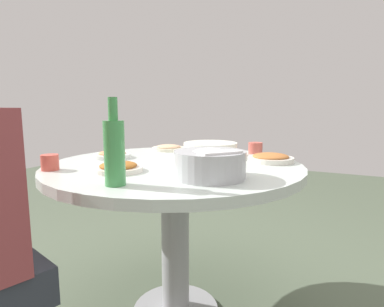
% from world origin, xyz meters
% --- Properties ---
extents(round_dining_table, '(1.16, 1.16, 0.76)m').
position_xyz_m(round_dining_table, '(0.00, 0.00, 0.62)').
color(round_dining_table, '#99999E').
rests_on(round_dining_table, ground).
extents(rice_bowl, '(0.26, 0.26, 0.11)m').
position_xyz_m(rice_bowl, '(-0.21, -0.26, 0.81)').
color(rice_bowl, '#B2B5BA').
rests_on(rice_bowl, round_dining_table).
extents(soup_bowl, '(0.28, 0.28, 0.07)m').
position_xyz_m(soup_bowl, '(0.26, -0.07, 0.79)').
color(soup_bowl, white).
rests_on(soup_bowl, round_dining_table).
extents(dish_shrimp, '(0.19, 0.19, 0.04)m').
position_xyz_m(dish_shrimp, '(-0.01, 0.36, 0.78)').
color(dish_shrimp, silver).
rests_on(dish_shrimp, round_dining_table).
extents(dish_noodles, '(0.20, 0.20, 0.03)m').
position_xyz_m(dish_noodles, '(0.37, 0.24, 0.77)').
color(dish_noodles, silver).
rests_on(dish_noodles, round_dining_table).
extents(dish_stirfry, '(0.20, 0.20, 0.04)m').
position_xyz_m(dish_stirfry, '(-0.27, 0.11, 0.78)').
color(dish_stirfry, white).
rests_on(dish_stirfry, round_dining_table).
extents(dish_tofu_braise, '(0.21, 0.21, 0.04)m').
position_xyz_m(dish_tofu_braise, '(0.23, -0.39, 0.78)').
color(dish_tofu_braise, silver).
rests_on(dish_tofu_braise, round_dining_table).
extents(green_bottle, '(0.07, 0.07, 0.29)m').
position_xyz_m(green_bottle, '(-0.45, -0.02, 0.88)').
color(green_bottle, '#3E8F4A').
rests_on(green_bottle, round_dining_table).
extents(tea_cup_near, '(0.08, 0.08, 0.06)m').
position_xyz_m(tea_cup_near, '(0.45, -0.26, 0.79)').
color(tea_cup_near, '#C05448').
rests_on(tea_cup_near, round_dining_table).
extents(tea_cup_far, '(0.07, 0.07, 0.06)m').
position_xyz_m(tea_cup_far, '(-0.36, 0.38, 0.79)').
color(tea_cup_far, '#C94D41').
rests_on(tea_cup_far, round_dining_table).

